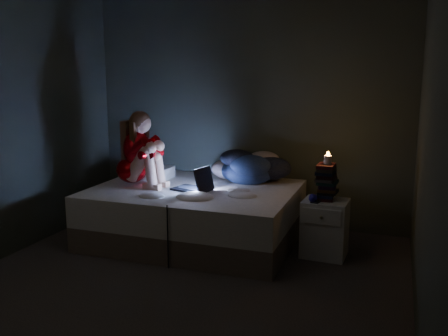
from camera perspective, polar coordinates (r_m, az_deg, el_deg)
The scene contains 13 objects.
floor at distance 4.14m, azimuth -5.41°, elevation -13.61°, with size 3.60×3.80×0.02m, color black.
wall_back at distance 5.56m, azimuth 2.65°, elevation 6.80°, with size 3.60×0.02×2.60m, color #2E312B.
wall_right at distance 3.43m, azimuth 22.79°, elevation 3.29°, with size 0.02×3.80×2.60m, color #2E312B.
bed at distance 5.09m, azimuth -3.38°, elevation -5.33°, with size 2.01×1.51×0.55m, color #B9B7B3, non-canonical shape.
pillow at distance 5.52m, azimuth -8.36°, elevation -0.51°, with size 0.43×0.31×0.13m, color white.
woman at distance 5.16m, azimuth -10.66°, elevation 2.29°, with size 0.48×0.31×0.78m, color #830003, non-canonical shape.
laptop at distance 4.89m, azimuth -3.79°, elevation -1.11°, with size 0.37×0.26×0.26m, color black, non-canonical shape.
clothes_pile at distance 5.24m, azimuth 2.74°, elevation 0.33°, with size 0.61×0.49×0.37m, color #14254A, non-canonical shape.
nightstand at distance 4.76m, azimuth 11.56°, elevation -6.81°, with size 0.40×0.36×0.54m, color silver.
book_stack at distance 4.68m, azimuth 11.78°, elevation -1.75°, with size 0.19×0.25×0.31m, color black, non-canonical shape.
candle at distance 4.64m, azimuth 11.87°, elevation 0.61°, with size 0.07×0.07×0.08m, color beige.
phone at distance 4.61m, azimuth 10.66°, elevation -3.80°, with size 0.07×0.14×0.01m, color black.
blue_orb at distance 4.58m, azimuth 10.28°, elevation -3.45°, with size 0.08×0.08×0.08m, color navy.
Camera 1 is at (1.60, -3.40, 1.71)m, focal length 39.62 mm.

